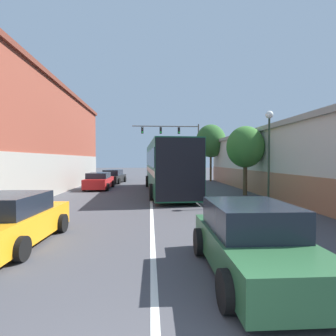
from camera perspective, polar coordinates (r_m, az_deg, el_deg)
The scene contains 11 objects.
lane_center_line at distance 19.02m, azimuth -3.71°, elevation -5.49°, with size 0.14×47.17×0.01m.
building_right_storefront at distance 21.51m, azimuth 30.81°, elevation 1.64°, with size 9.82×26.44×4.65m.
bus at distance 19.43m, azimuth -0.19°, elevation 0.63°, with size 3.34×12.69×3.60m.
hatchback_foreground at distance 5.95m, azimuth 17.92°, elevation -14.97°, with size 2.09×4.01×1.48m.
parked_car_left_near at distance 8.71m, azimuth -30.91°, elevation -9.85°, with size 2.18×4.15×1.46m.
parked_car_left_mid at distance 22.39m, azimuth -14.77°, elevation -2.77°, with size 2.05×4.44×1.36m.
parked_car_left_far at distance 27.79m, azimuth -11.77°, elevation -1.87°, with size 2.35×4.66×1.39m.
traffic_signal_gantry at distance 32.73m, azimuth 1.98°, elevation 6.52°, with size 8.32×0.36×6.87m.
street_lamp at distance 14.36m, azimuth 21.13°, elevation 4.92°, with size 0.39×0.39×4.90m.
street_tree_near at distance 18.54m, azimuth 16.49°, elevation 4.37°, with size 2.55×2.30×4.70m.
street_tree_far at distance 29.98m, azimuth 9.31°, elevation 5.81°, with size 3.35×3.02×6.39m.
Camera 1 is at (-0.07, -1.29, 2.41)m, focal length 28.00 mm.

